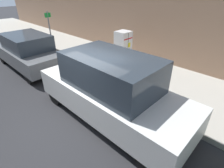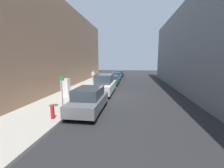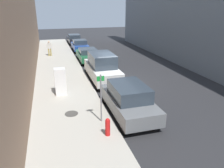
{
  "view_description": "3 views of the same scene",
  "coord_description": "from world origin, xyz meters",
  "px_view_note": "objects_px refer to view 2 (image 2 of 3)",
  "views": [
    {
      "loc": [
        2.2,
        3.89,
        3.78
      ],
      "look_at": [
        -1.61,
        0.21,
        0.8
      ],
      "focal_mm": 28.0,
      "sensor_mm": 36.0,
      "label": 1
    },
    {
      "loc": [
        1.96,
        -14.9,
        3.6
      ],
      "look_at": [
        -0.05,
        -0.42,
        1.27
      ],
      "focal_mm": 24.0,
      "sensor_mm": 36.0,
      "label": 2
    },
    {
      "loc": [
        -4.84,
        -15.03,
        5.65
      ],
      "look_at": [
        -1.07,
        -2.13,
        0.7
      ],
      "focal_mm": 35.0,
      "sensor_mm": 36.0,
      "label": 3
    }
  ],
  "objects_px": {
    "parked_sedan_green": "(112,80)",
    "fire_hydrant": "(53,112)",
    "pedestrian_walking_far": "(93,75)",
    "parked_van_white": "(105,84)",
    "parked_sedan_dark": "(119,73)",
    "parked_hatchback_blue": "(116,76)",
    "discarded_refrigerator": "(66,88)",
    "parked_suv_gray": "(89,100)",
    "street_sign_post": "(62,92)"
  },
  "relations": [
    {
      "from": "parked_sedan_green",
      "to": "fire_hydrant",
      "type": "bearing_deg",
      "value": -96.81
    },
    {
      "from": "pedestrian_walking_far",
      "to": "parked_van_white",
      "type": "bearing_deg",
      "value": 82.03
    },
    {
      "from": "pedestrian_walking_far",
      "to": "parked_sedan_dark",
      "type": "height_order",
      "value": "pedestrian_walking_far"
    },
    {
      "from": "fire_hydrant",
      "to": "parked_hatchback_blue",
      "type": "height_order",
      "value": "parked_hatchback_blue"
    },
    {
      "from": "parked_van_white",
      "to": "parked_hatchback_blue",
      "type": "height_order",
      "value": "parked_van_white"
    },
    {
      "from": "parked_hatchback_blue",
      "to": "parked_sedan_green",
      "type": "bearing_deg",
      "value": -90.0
    },
    {
      "from": "discarded_refrigerator",
      "to": "parked_sedan_green",
      "type": "height_order",
      "value": "discarded_refrigerator"
    },
    {
      "from": "parked_suv_gray",
      "to": "parked_sedan_green",
      "type": "xyz_separation_m",
      "value": [
        0.0,
        12.06,
        -0.16
      ]
    },
    {
      "from": "discarded_refrigerator",
      "to": "parked_sedan_green",
      "type": "distance_m",
      "value": 9.2
    },
    {
      "from": "parked_sedan_green",
      "to": "discarded_refrigerator",
      "type": "bearing_deg",
      "value": -111.06
    },
    {
      "from": "discarded_refrigerator",
      "to": "parked_van_white",
      "type": "bearing_deg",
      "value": 35.85
    },
    {
      "from": "pedestrian_walking_far",
      "to": "parked_hatchback_blue",
      "type": "xyz_separation_m",
      "value": [
        3.73,
        2.54,
        -0.4
      ]
    },
    {
      "from": "pedestrian_walking_far",
      "to": "parked_suv_gray",
      "type": "bearing_deg",
      "value": 73.83
    },
    {
      "from": "parked_van_white",
      "to": "parked_sedan_dark",
      "type": "height_order",
      "value": "parked_van_white"
    },
    {
      "from": "parked_van_white",
      "to": "parked_hatchback_blue",
      "type": "relative_size",
      "value": 1.31
    },
    {
      "from": "parked_van_white",
      "to": "pedestrian_walking_far",
      "type": "bearing_deg",
      "value": 112.12
    },
    {
      "from": "parked_suv_gray",
      "to": "parked_sedan_dark",
      "type": "relative_size",
      "value": 0.94
    },
    {
      "from": "parked_hatchback_blue",
      "to": "parked_van_white",
      "type": "bearing_deg",
      "value": -90.0
    },
    {
      "from": "parked_sedan_dark",
      "to": "parked_suv_gray",
      "type": "bearing_deg",
      "value": -90.0
    },
    {
      "from": "street_sign_post",
      "to": "parked_suv_gray",
      "type": "xyz_separation_m",
      "value": [
        1.64,
        0.59,
        -0.66
      ]
    },
    {
      "from": "fire_hydrant",
      "to": "pedestrian_walking_far",
      "type": "distance_m",
      "value": 17.04
    },
    {
      "from": "fire_hydrant",
      "to": "parked_sedan_dark",
      "type": "height_order",
      "value": "parked_sedan_dark"
    },
    {
      "from": "discarded_refrigerator",
      "to": "parked_sedan_dark",
      "type": "height_order",
      "value": "discarded_refrigerator"
    },
    {
      "from": "parked_suv_gray",
      "to": "parked_van_white",
      "type": "xyz_separation_m",
      "value": [
        0.0,
        5.87,
        0.17
      ]
    },
    {
      "from": "fire_hydrant",
      "to": "parked_van_white",
      "type": "distance_m",
      "value": 7.93
    },
    {
      "from": "street_sign_post",
      "to": "parked_sedan_green",
      "type": "xyz_separation_m",
      "value": [
        1.64,
        12.65,
        -0.82
      ]
    },
    {
      "from": "street_sign_post",
      "to": "parked_van_white",
      "type": "bearing_deg",
      "value": 75.76
    },
    {
      "from": "pedestrian_walking_far",
      "to": "parked_sedan_dark",
      "type": "bearing_deg",
      "value": -144.27
    },
    {
      "from": "street_sign_post",
      "to": "parked_sedan_dark",
      "type": "relative_size",
      "value": 0.51
    },
    {
      "from": "pedestrian_walking_far",
      "to": "parked_suv_gray",
      "type": "height_order",
      "value": "pedestrian_walking_far"
    },
    {
      "from": "fire_hydrant",
      "to": "pedestrian_walking_far",
      "type": "height_order",
      "value": "pedestrian_walking_far"
    },
    {
      "from": "discarded_refrigerator",
      "to": "parked_hatchback_blue",
      "type": "height_order",
      "value": "discarded_refrigerator"
    },
    {
      "from": "parked_van_white",
      "to": "parked_sedan_dark",
      "type": "bearing_deg",
      "value": 90.0
    },
    {
      "from": "fire_hydrant",
      "to": "parked_suv_gray",
      "type": "bearing_deg",
      "value": 48.3
    },
    {
      "from": "discarded_refrigerator",
      "to": "parked_van_white",
      "type": "relative_size",
      "value": 0.33
    },
    {
      "from": "street_sign_post",
      "to": "fire_hydrant",
      "type": "xyz_separation_m",
      "value": [
        -0.02,
        -1.28,
        -0.93
      ]
    },
    {
      "from": "fire_hydrant",
      "to": "parked_hatchback_blue",
      "type": "relative_size",
      "value": 0.21
    },
    {
      "from": "pedestrian_walking_far",
      "to": "parked_sedan_green",
      "type": "distance_m",
      "value": 4.79
    },
    {
      "from": "street_sign_post",
      "to": "fire_hydrant",
      "type": "relative_size",
      "value": 2.91
    },
    {
      "from": "parked_suv_gray",
      "to": "parked_sedan_dark",
      "type": "bearing_deg",
      "value": 90.0
    },
    {
      "from": "fire_hydrant",
      "to": "pedestrian_walking_far",
      "type": "relative_size",
      "value": 0.5
    },
    {
      "from": "parked_suv_gray",
      "to": "parked_hatchback_blue",
      "type": "bearing_deg",
      "value": 90.0
    },
    {
      "from": "pedestrian_walking_far",
      "to": "parked_suv_gray",
      "type": "xyz_separation_m",
      "value": [
        3.73,
        -15.04,
        -0.26
      ]
    },
    {
      "from": "fire_hydrant",
      "to": "parked_suv_gray",
      "type": "distance_m",
      "value": 2.52
    },
    {
      "from": "fire_hydrant",
      "to": "parked_hatchback_blue",
      "type": "distance_m",
      "value": 19.52
    },
    {
      "from": "parked_sedan_green",
      "to": "parked_hatchback_blue",
      "type": "distance_m",
      "value": 5.52
    },
    {
      "from": "street_sign_post",
      "to": "parked_sedan_green",
      "type": "bearing_deg",
      "value": 82.62
    },
    {
      "from": "parked_sedan_green",
      "to": "parked_hatchback_blue",
      "type": "height_order",
      "value": "parked_hatchback_blue"
    },
    {
      "from": "parked_sedan_green",
      "to": "parked_sedan_dark",
      "type": "xyz_separation_m",
      "value": [
        0.0,
        11.29,
        -0.0
      ]
    },
    {
      "from": "discarded_refrigerator",
      "to": "parked_suv_gray",
      "type": "distance_m",
      "value": 4.8
    }
  ]
}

